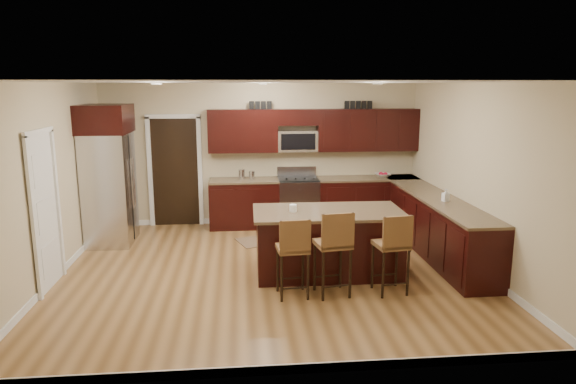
{
  "coord_description": "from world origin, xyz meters",
  "views": [
    {
      "loc": [
        -0.42,
        -7.09,
        2.66
      ],
      "look_at": [
        0.29,
        0.4,
        1.09
      ],
      "focal_mm": 32.0,
      "sensor_mm": 36.0,
      "label": 1
    }
  ],
  "objects": [
    {
      "name": "wall_right",
      "position": [
        3.0,
        0.0,
        1.35
      ],
      "size": [
        0.0,
        5.5,
        5.5
      ],
      "primitive_type": "plane",
      "rotation": [
        1.57,
        0.0,
        -1.57
      ],
      "color": "#C6B68F",
      "rests_on": "floor"
    },
    {
      "name": "wall_left",
      "position": [
        -3.0,
        0.0,
        1.35
      ],
      "size": [
        0.0,
        5.5,
        5.5
      ],
      "primitive_type": "plane",
      "rotation": [
        1.57,
        0.0,
        1.57
      ],
      "color": "#C6B68F",
      "rests_on": "floor"
    },
    {
      "name": "letter_decor",
      "position": [
        0.9,
        2.58,
        2.29
      ],
      "size": [
        2.2,
        0.03,
        0.15
      ],
      "primitive_type": null,
      "color": "black",
      "rests_on": "upper_cabinets"
    },
    {
      "name": "soap_bottle",
      "position": [
        2.7,
        0.3,
        1.02
      ],
      "size": [
        0.11,
        0.11,
        0.19
      ],
      "primitive_type": "imported",
      "rotation": [
        0.0,
        0.0,
        0.25
      ],
      "color": "#B2B2B2",
      "rests_on": "base_cabinets"
    },
    {
      "name": "pantry_door",
      "position": [
        -2.98,
        -0.3,
        1.02
      ],
      "size": [
        0.03,
        0.8,
        2.04
      ],
      "primitive_type": "cube",
      "color": "white",
      "rests_on": "floor"
    },
    {
      "name": "canister_short",
      "position": [
        -0.2,
        2.45,
        1.0
      ],
      "size": [
        0.11,
        0.11,
        0.16
      ],
      "primitive_type": "cylinder",
      "color": "silver",
      "rests_on": "base_cabinets"
    },
    {
      "name": "canister_tall",
      "position": [
        -0.39,
        2.45,
        1.02
      ],
      "size": [
        0.12,
        0.12,
        0.19
      ],
      "primitive_type": "cylinder",
      "color": "silver",
      "rests_on": "base_cabinets"
    },
    {
      "name": "doorway",
      "position": [
        -1.65,
        2.73,
        1.03
      ],
      "size": [
        0.85,
        0.03,
        2.06
      ],
      "primitive_type": "cube",
      "color": "black",
      "rests_on": "floor"
    },
    {
      "name": "island_jar",
      "position": [
        0.31,
        -0.13,
        0.97
      ],
      "size": [
        0.1,
        0.1,
        0.1
      ],
      "primitive_type": "cylinder",
      "color": "white",
      "rests_on": "island"
    },
    {
      "name": "floor",
      "position": [
        0.0,
        0.0,
        0.0
      ],
      "size": [
        6.0,
        6.0,
        0.0
      ],
      "primitive_type": "plane",
      "color": "olive",
      "rests_on": "ground"
    },
    {
      "name": "stool_right",
      "position": [
        1.51,
        -0.98,
        0.67
      ],
      "size": [
        0.45,
        0.45,
        1.07
      ],
      "rotation": [
        0.0,
        0.0,
        0.14
      ],
      "color": "brown",
      "rests_on": "floor"
    },
    {
      "name": "wall_back",
      "position": [
        0.0,
        2.75,
        1.35
      ],
      "size": [
        6.0,
        0.0,
        6.0
      ],
      "primitive_type": "plane",
      "rotation": [
        1.57,
        0.0,
        0.0
      ],
      "color": "#C6B68F",
      "rests_on": "floor"
    },
    {
      "name": "stool_mid",
      "position": [
        0.75,
        -0.98,
        0.7
      ],
      "size": [
        0.48,
        0.48,
        1.12
      ],
      "rotation": [
        0.0,
        0.0,
        0.15
      ],
      "color": "brown",
      "rests_on": "floor"
    },
    {
      "name": "upper_cabinets",
      "position": [
        1.04,
        2.58,
        1.84
      ],
      "size": [
        4.0,
        0.33,
        0.8
      ],
      "color": "black",
      "rests_on": "wall_back"
    },
    {
      "name": "floor_mat",
      "position": [
        -0.0,
        1.5,
        0.01
      ],
      "size": [
        1.07,
        0.88,
        0.01
      ],
      "primitive_type": "cube",
      "rotation": [
        0.0,
        0.0,
        0.34
      ],
      "color": "brown",
      "rests_on": "floor"
    },
    {
      "name": "stool_left",
      "position": [
        0.23,
        -0.98,
        0.65
      ],
      "size": [
        0.42,
        0.42,
        1.05
      ],
      "rotation": [
        0.0,
        0.0,
        0.08
      ],
      "color": "brown",
      "rests_on": "floor"
    },
    {
      "name": "range",
      "position": [
        0.68,
        2.45,
        0.47
      ],
      "size": [
        0.76,
        0.64,
        1.11
      ],
      "color": "silver",
      "rests_on": "floor"
    },
    {
      "name": "microwave",
      "position": [
        0.68,
        2.6,
        1.62
      ],
      "size": [
        0.76,
        0.31,
        0.4
      ],
      "primitive_type": "cube",
      "color": "silver",
      "rests_on": "upper_cabinets"
    },
    {
      "name": "island",
      "position": [
        0.81,
        -0.13,
        0.43
      ],
      "size": [
        2.13,
        1.14,
        0.92
      ],
      "rotation": [
        0.0,
        0.0,
        -0.02
      ],
      "color": "black",
      "rests_on": "floor"
    },
    {
      "name": "fruit_bowl",
      "position": [
        2.33,
        2.45,
        0.96
      ],
      "size": [
        0.33,
        0.33,
        0.07
      ],
      "primitive_type": "imported",
      "rotation": [
        0.0,
        0.0,
        0.15
      ],
      "color": "silver",
      "rests_on": "base_cabinets"
    },
    {
      "name": "ceiling",
      "position": [
        0.0,
        0.0,
        2.7
      ],
      "size": [
        6.0,
        6.0,
        0.0
      ],
      "primitive_type": "plane",
      "rotation": [
        3.14,
        0.0,
        0.0
      ],
      "color": "silver",
      "rests_on": "wall_back"
    },
    {
      "name": "refrigerator",
      "position": [
        -2.62,
        1.66,
        1.2
      ],
      "size": [
        0.79,
        1.0,
        2.35
      ],
      "color": "silver",
      "rests_on": "floor"
    },
    {
      "name": "base_cabinets",
      "position": [
        1.9,
        1.45,
        0.46
      ],
      "size": [
        4.02,
        3.96,
        0.92
      ],
      "color": "black",
      "rests_on": "floor"
    }
  ]
}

